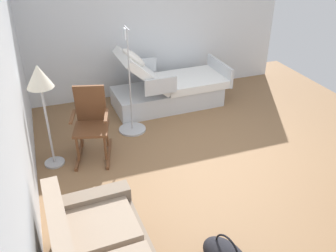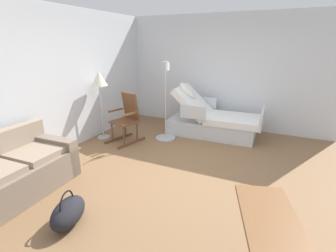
% 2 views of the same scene
% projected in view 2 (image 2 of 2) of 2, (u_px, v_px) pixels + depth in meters
% --- Properties ---
extents(ground_plane, '(6.59, 6.59, 0.00)m').
position_uv_depth(ground_plane, '(182.00, 172.00, 4.13)').
color(ground_plane, olive).
extents(back_wall, '(5.48, 0.10, 2.70)m').
position_uv_depth(back_wall, '(62.00, 81.00, 4.70)').
color(back_wall, silver).
rests_on(back_wall, ground).
extents(side_wall, '(0.10, 5.08, 2.70)m').
position_uv_depth(side_wall, '(225.00, 73.00, 6.01)').
color(side_wall, silver).
rests_on(side_wall, ground).
extents(hospital_bed, '(1.06, 2.09, 1.21)m').
position_uv_depth(hospital_bed, '(212.00, 121.00, 5.70)').
color(hospital_bed, silver).
rests_on(hospital_bed, ground).
extents(couch, '(1.63, 0.92, 0.85)m').
position_uv_depth(couch, '(13.00, 174.00, 3.45)').
color(couch, '#7D6C5C').
rests_on(couch, ground).
extents(rocking_chair, '(0.86, 0.65, 1.05)m').
position_uv_depth(rocking_chair, '(127.00, 119.00, 5.29)').
color(rocking_chair, brown).
rests_on(rocking_chair, ground).
extents(floor_lamp, '(0.34, 0.34, 1.48)m').
position_uv_depth(floor_lamp, '(99.00, 83.00, 5.22)').
color(floor_lamp, '#B2B5BA').
rests_on(floor_lamp, ground).
extents(duffel_bag, '(0.63, 0.48, 0.43)m').
position_uv_depth(duffel_bag, '(68.00, 212.00, 2.90)').
color(duffel_bag, black).
rests_on(duffel_bag, ground).
extents(iv_pole, '(0.44, 0.44, 1.69)m').
position_uv_depth(iv_pole, '(166.00, 128.00, 5.49)').
color(iv_pole, '#B2B5BA').
rests_on(iv_pole, ground).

